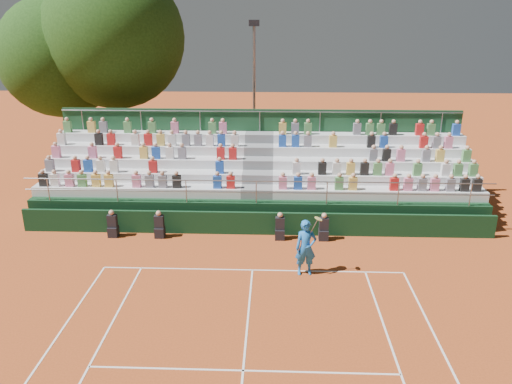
{
  "coord_description": "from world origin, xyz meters",
  "views": [
    {
      "loc": [
        0.74,
        -16.23,
        8.8
      ],
      "look_at": [
        0.0,
        3.5,
        1.8
      ],
      "focal_mm": 35.0,
      "sensor_mm": 36.0,
      "label": 1
    }
  ],
  "objects_px": {
    "tennis_player": "(306,248)",
    "floodlight_mast": "(254,84)",
    "tree_east": "(114,38)",
    "tree_west": "(59,57)"
  },
  "relations": [
    {
      "from": "tennis_player",
      "to": "tree_west",
      "type": "bearing_deg",
      "value": 135.77
    },
    {
      "from": "floodlight_mast",
      "to": "tree_east",
      "type": "bearing_deg",
      "value": -175.59
    },
    {
      "from": "tree_east",
      "to": "floodlight_mast",
      "type": "height_order",
      "value": "tree_east"
    },
    {
      "from": "tree_west",
      "to": "floodlight_mast",
      "type": "relative_size",
      "value": 1.16
    },
    {
      "from": "tennis_player",
      "to": "floodlight_mast",
      "type": "bearing_deg",
      "value": 99.89
    },
    {
      "from": "tennis_player",
      "to": "floodlight_mast",
      "type": "distance_m",
      "value": 14.49
    },
    {
      "from": "tennis_player",
      "to": "tree_east",
      "type": "bearing_deg",
      "value": 128.19
    },
    {
      "from": "tree_west",
      "to": "tree_east",
      "type": "bearing_deg",
      "value": -3.29
    },
    {
      "from": "tennis_player",
      "to": "floodlight_mast",
      "type": "relative_size",
      "value": 0.26
    },
    {
      "from": "tree_east",
      "to": "floodlight_mast",
      "type": "relative_size",
      "value": 1.36
    }
  ]
}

